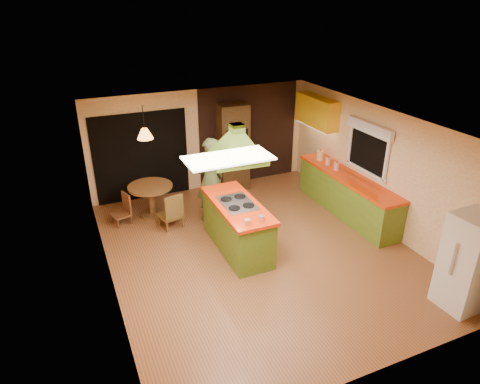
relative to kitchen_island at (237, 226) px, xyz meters
name	(u,v)px	position (x,y,z in m)	size (l,w,h in m)	color
ground	(259,250)	(0.35, -0.24, -0.50)	(6.50, 6.50, 0.00)	brown
room_walls	(260,192)	(0.35, -0.24, 0.75)	(5.50, 6.50, 6.50)	#FEE3B6
ceiling_plane	(262,125)	(0.35, -0.24, 2.00)	(6.50, 6.50, 0.00)	silver
brick_panel	(248,134)	(1.60, 2.99, 0.75)	(2.64, 0.03, 2.50)	#381E14
nook_opening	(142,157)	(-1.15, 2.99, 0.55)	(2.20, 0.03, 2.10)	black
right_counter	(347,195)	(2.80, 0.36, -0.03)	(0.62, 3.05, 0.92)	olive
upper_cabinets	(317,111)	(2.92, 1.96, 1.45)	(0.34, 1.40, 0.70)	yellow
window_right	(369,140)	(3.05, 0.16, 1.28)	(0.12, 1.35, 1.06)	black
fluor_panel	(228,158)	(-0.75, -1.44, 1.99)	(1.20, 0.60, 0.03)	white
kitchen_island	(237,226)	(0.00, 0.00, 0.00)	(0.80, 1.97, 0.99)	#56761D
range_hood	(237,138)	(0.00, 0.00, 1.76)	(1.02, 0.76, 0.79)	#53721C
man	(210,180)	(-0.05, 1.33, 0.44)	(0.68, 0.45, 1.86)	#4C582E
refrigerator	(468,262)	(2.59, -2.93, 0.31)	(0.66, 0.62, 1.60)	white
wall_oven	(233,147)	(1.05, 2.71, 0.58)	(0.75, 0.64, 2.15)	#473016
dining_table	(151,195)	(-1.20, 2.01, 0.01)	(0.97, 0.97, 0.73)	brown
chair_left	(120,210)	(-1.90, 1.91, -0.16)	(0.37, 0.37, 0.67)	brown
chair_near	(170,210)	(-0.95, 1.36, -0.10)	(0.43, 0.43, 0.79)	brown
pendant_lamp	(145,134)	(-1.20, 2.01, 1.40)	(0.34, 0.34, 0.22)	#FF9E3F
canister_large	(320,155)	(2.75, 1.42, 0.54)	(0.16, 0.16, 0.24)	#F2E9C2
canister_medium	(337,166)	(2.75, 0.76, 0.51)	(0.12, 0.12, 0.17)	beige
canister_small	(328,161)	(2.75, 1.09, 0.51)	(0.13, 0.13, 0.18)	beige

